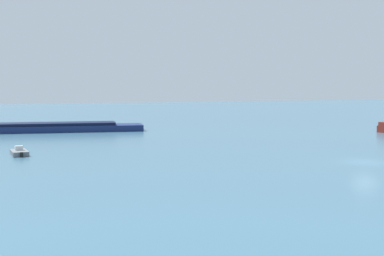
{
  "coord_description": "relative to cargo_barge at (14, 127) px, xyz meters",
  "views": [
    {
      "loc": [
        -36.89,
        -40.01,
        7.84
      ],
      "look_at": [
        -5.31,
        33.49,
        1.2
      ],
      "focal_mm": 46.48,
      "sensor_mm": 36.0,
      "label": 1
    }
  ],
  "objects": [
    {
      "name": "small_motorboat",
      "position": [
        -1.39,
        -30.58,
        -0.55
      ],
      "size": [
        1.91,
        4.06,
        1.03
      ],
      "color": "slate",
      "rests_on": "ground"
    },
    {
      "name": "ground_plane",
      "position": [
        31.4,
        -50.63,
        -0.85
      ],
      "size": [
        400.0,
        400.0,
        0.0
      ],
      "primitive_type": "plane",
      "color": "teal"
    },
    {
      "name": "cargo_barge",
      "position": [
        0.0,
        0.0,
        0.0
      ],
      "size": [
        42.57,
        13.55,
        5.68
      ],
      "color": "navy",
      "rests_on": "ground"
    }
  ]
}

